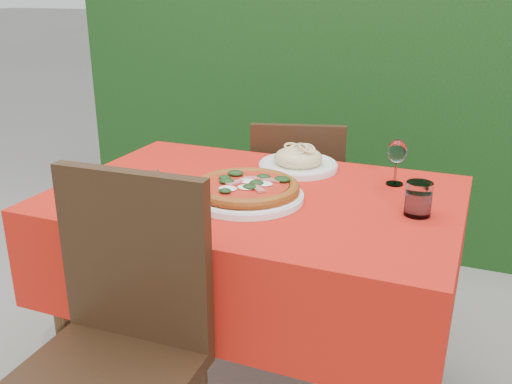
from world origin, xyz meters
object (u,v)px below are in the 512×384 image
at_px(water_glass, 418,201).
at_px(fork, 158,178).
at_px(pasta_plate, 298,161).
at_px(wine_glass, 397,153).
at_px(chair_near, 117,335).
at_px(chair_far, 297,202).
at_px(pizza_plate, 246,190).

relative_size(water_glass, fork, 0.55).
xyz_separation_m(pasta_plate, fork, (-0.40, -0.29, -0.03)).
bearing_deg(wine_glass, chair_near, -123.16).
distance_m(chair_far, water_glass, 0.90).
bearing_deg(pizza_plate, water_glass, 7.83).
bearing_deg(fork, water_glass, -35.39).
bearing_deg(chair_near, pasta_plate, 75.78).
bearing_deg(wine_glass, pasta_plate, 173.28).
relative_size(chair_far, fork, 4.67).
xyz_separation_m(chair_near, pizza_plate, (0.14, 0.50, 0.24)).
xyz_separation_m(chair_near, chair_far, (0.08, 1.21, -0.05)).
distance_m(chair_near, pasta_plate, 0.91).
distance_m(pizza_plate, pasta_plate, 0.36).
bearing_deg(pizza_plate, fork, 169.45).
height_order(chair_far, pizza_plate, chair_far).
bearing_deg(fork, pasta_plate, 0.34).
xyz_separation_m(chair_far, pasta_plate, (0.11, -0.35, 0.29)).
relative_size(chair_near, pasta_plate, 3.34).
xyz_separation_m(chair_far, wine_glass, (0.46, -0.39, 0.37)).
bearing_deg(water_glass, fork, -179.82).
xyz_separation_m(chair_near, wine_glass, (0.54, 0.82, 0.32)).
xyz_separation_m(pizza_plate, water_glass, (0.50, 0.07, 0.01)).
bearing_deg(wine_glass, chair_far, 139.89).
height_order(chair_near, pasta_plate, chair_near).
bearing_deg(pizza_plate, wine_glass, 38.63).
relative_size(chair_far, wine_glass, 5.52).
bearing_deg(fork, chair_near, -104.90).
bearing_deg(pasta_plate, water_glass, -32.53).
bearing_deg(water_glass, pizza_plate, -172.17).
relative_size(water_glass, wine_glass, 0.65).
height_order(pizza_plate, water_glass, water_glass).
distance_m(pasta_plate, fork, 0.50).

